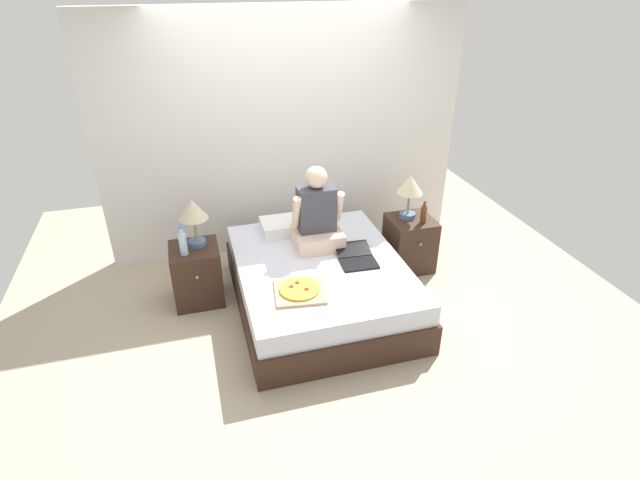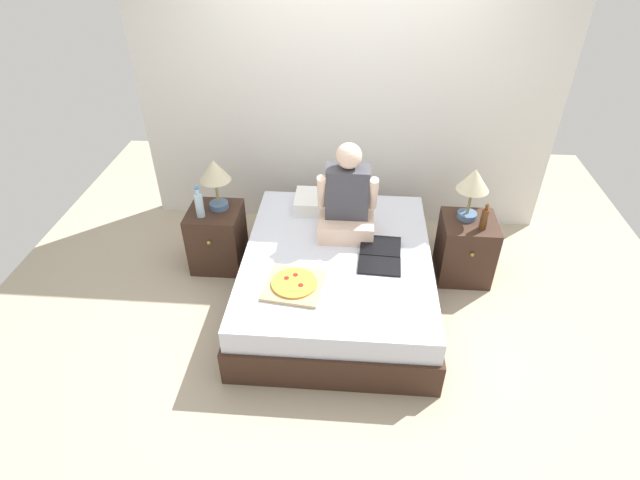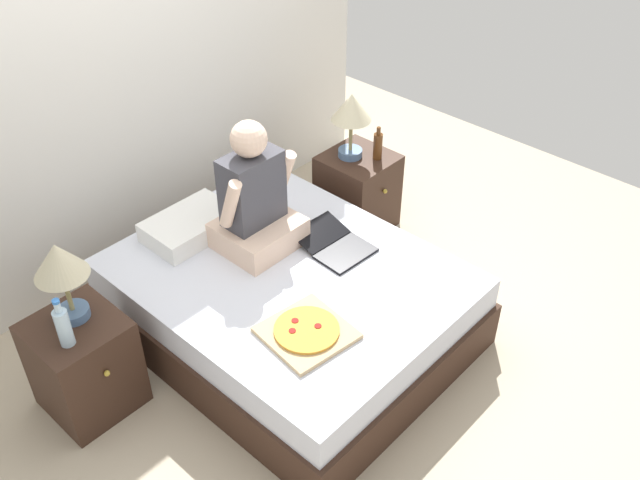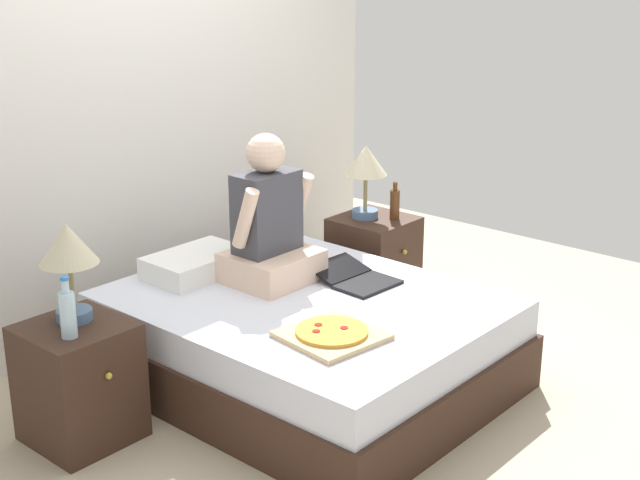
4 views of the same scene
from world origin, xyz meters
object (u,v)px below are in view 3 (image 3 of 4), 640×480
nightstand_left (84,364)px  nightstand_right (357,192)px  water_bottle (63,326)px  lamp_on_right_nightstand (351,112)px  beer_bottle (378,146)px  lamp_on_left_nightstand (60,265)px  bed (289,302)px  laptop (337,246)px  person_seated (255,202)px  pizza_box (307,332)px

nightstand_left → nightstand_right: bearing=0.0°
water_bottle → nightstand_right: 2.27m
lamp_on_right_nightstand → beer_bottle: (0.10, -0.15, -0.23)m
lamp_on_left_nightstand → water_bottle: 0.28m
lamp_on_left_nightstand → beer_bottle: (2.19, -0.15, -0.23)m
bed → laptop: (0.32, -0.07, 0.26)m
beer_bottle → nightstand_left: bearing=177.4°
water_bottle → person_seated: 1.22m
lamp_on_left_nightstand → laptop: (1.36, -0.53, -0.39)m
nightstand_left → water_bottle: size_ratio=2.01×
nightstand_left → person_seated: (1.13, -0.10, 0.48)m
lamp_on_right_nightstand → beer_bottle: size_ratio=1.96×
water_bottle → bed: bearing=-15.2°
person_seated → pizza_box: (-0.35, -0.72, -0.27)m
lamp_on_right_nightstand → person_seated: bearing=-171.4°
bed → nightstand_right: size_ratio=3.36×
bed → pizza_box: pizza_box is taller
lamp_on_right_nightstand → bed: bearing=-156.5°
nightstand_left → lamp_on_left_nightstand: lamp_on_left_nightstand is taller
beer_bottle → bed: bearing=-165.1°
nightstand_right → pizza_box: bearing=-149.0°
water_bottle → beer_bottle: (2.31, -0.01, -0.02)m
lamp_on_left_nightstand → pizza_box: 1.21m
nightstand_left → laptop: 1.50m
bed → laptop: size_ratio=4.34×
lamp_on_left_nightstand → person_seated: 1.11m
person_seated → laptop: (0.27, -0.38, -0.27)m
nightstand_right → bed: bearing=-159.4°
lamp_on_right_nightstand → person_seated: (-0.99, -0.15, -0.12)m
nightstand_left → lamp_on_left_nightstand: size_ratio=1.24×
beer_bottle → pizza_box: bearing=-153.3°
water_bottle → beer_bottle: water_bottle is taller
lamp_on_left_nightstand → nightstand_right: bearing=-1.4°
laptop → nightstand_right: bearing=32.4°
nightstand_right → lamp_on_right_nightstand: (-0.03, 0.05, 0.60)m
nightstand_left → pizza_box: size_ratio=1.24×
bed → water_bottle: 1.28m
lamp_on_right_nightstand → person_seated: size_ratio=0.58×
nightstand_left → pizza_box: nightstand_left is taller
lamp_on_right_nightstand → laptop: 0.98m
nightstand_right → person_seated: bearing=-174.4°
nightstand_right → laptop: bearing=-147.6°
water_bottle → laptop: (1.48, -0.39, -0.18)m
bed → person_seated: 0.61m
laptop → water_bottle: bearing=165.3°
nightstand_left → lamp_on_right_nightstand: size_ratio=1.24×
nightstand_left → lamp_on_left_nightstand: 0.61m
nightstand_left → beer_bottle: size_ratio=2.42×
bed → nightstand_right: bearing=20.6°
bed → lamp_on_left_nightstand: lamp_on_left_nightstand is taller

